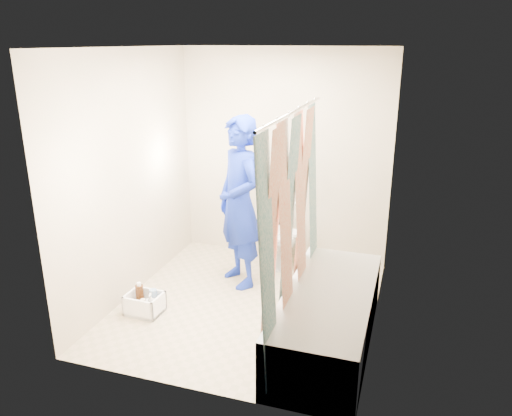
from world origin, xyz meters
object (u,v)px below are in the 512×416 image
(toilet, at_px, (283,234))
(cleaning_caddy, at_px, (146,304))
(plumber, at_px, (239,203))
(bathtub, at_px, (328,317))

(toilet, bearing_deg, cleaning_caddy, -135.63)
(toilet, xyz_separation_m, plumber, (-0.30, -0.63, 0.54))
(toilet, relative_size, plumber, 0.39)
(plumber, height_order, cleaning_caddy, plumber)
(toilet, bearing_deg, bathtub, -76.40)
(plumber, distance_m, cleaning_caddy, 1.35)
(bathtub, xyz_separation_m, cleaning_caddy, (-1.72, -0.01, -0.18))
(toilet, xyz_separation_m, cleaning_caddy, (-0.93, -1.51, -0.26))
(bathtub, bearing_deg, toilet, 117.59)
(toilet, height_order, plumber, plumber)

